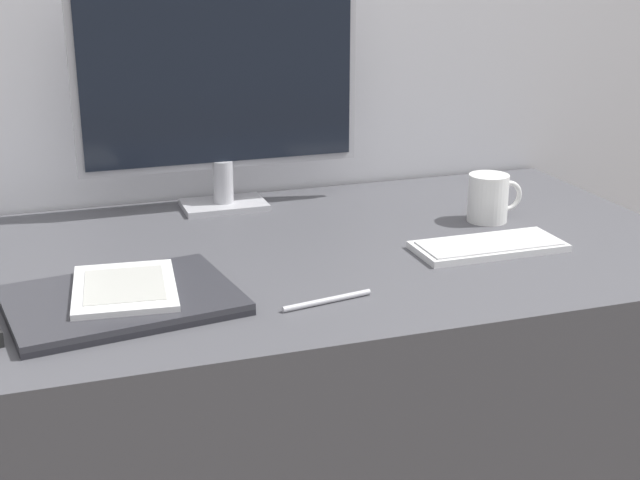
{
  "coord_description": "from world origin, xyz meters",
  "views": [
    {
      "loc": [
        -0.36,
        -1.25,
        1.26
      ],
      "look_at": [
        0.07,
        0.03,
        0.8
      ],
      "focal_mm": 50.0,
      "sensor_mm": 36.0,
      "label": 1
    }
  ],
  "objects_px": {
    "keyboard": "(489,246)",
    "pen": "(327,300)",
    "laptop": "(121,299)",
    "ereader": "(125,288)",
    "coffee_mug": "(489,198)",
    "monitor": "(219,82)"
  },
  "relations": [
    {
      "from": "ereader",
      "to": "laptop",
      "type": "bearing_deg",
      "value": -124.81
    },
    {
      "from": "coffee_mug",
      "to": "monitor",
      "type": "bearing_deg",
      "value": 151.58
    },
    {
      "from": "monitor",
      "to": "laptop",
      "type": "relative_size",
      "value": 1.56
    },
    {
      "from": "keyboard",
      "to": "ereader",
      "type": "bearing_deg",
      "value": -176.7
    },
    {
      "from": "ereader",
      "to": "coffee_mug",
      "type": "height_order",
      "value": "coffee_mug"
    },
    {
      "from": "keyboard",
      "to": "ereader",
      "type": "relative_size",
      "value": 1.23
    },
    {
      "from": "keyboard",
      "to": "pen",
      "type": "height_order",
      "value": "keyboard"
    },
    {
      "from": "ereader",
      "to": "pen",
      "type": "height_order",
      "value": "ereader"
    },
    {
      "from": "monitor",
      "to": "laptop",
      "type": "bearing_deg",
      "value": -119.73
    },
    {
      "from": "keyboard",
      "to": "laptop",
      "type": "bearing_deg",
      "value": -175.85
    },
    {
      "from": "keyboard",
      "to": "laptop",
      "type": "distance_m",
      "value": 0.64
    },
    {
      "from": "monitor",
      "to": "ereader",
      "type": "xyz_separation_m",
      "value": [
        -0.25,
        -0.44,
        -0.23
      ]
    },
    {
      "from": "laptop",
      "to": "coffee_mug",
      "type": "height_order",
      "value": "coffee_mug"
    },
    {
      "from": "coffee_mug",
      "to": "pen",
      "type": "height_order",
      "value": "coffee_mug"
    },
    {
      "from": "monitor",
      "to": "pen",
      "type": "distance_m",
      "value": 0.6
    },
    {
      "from": "ereader",
      "to": "pen",
      "type": "distance_m",
      "value": 0.3
    },
    {
      "from": "laptop",
      "to": "keyboard",
      "type": "bearing_deg",
      "value": 4.15
    },
    {
      "from": "monitor",
      "to": "coffee_mug",
      "type": "xyz_separation_m",
      "value": [
        0.46,
        -0.25,
        -0.21
      ]
    },
    {
      "from": "monitor",
      "to": "ereader",
      "type": "relative_size",
      "value": 2.62
    },
    {
      "from": "ereader",
      "to": "coffee_mug",
      "type": "relative_size",
      "value": 1.91
    },
    {
      "from": "keyboard",
      "to": "pen",
      "type": "bearing_deg",
      "value": -158.29
    },
    {
      "from": "monitor",
      "to": "laptop",
      "type": "distance_m",
      "value": 0.57
    }
  ]
}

